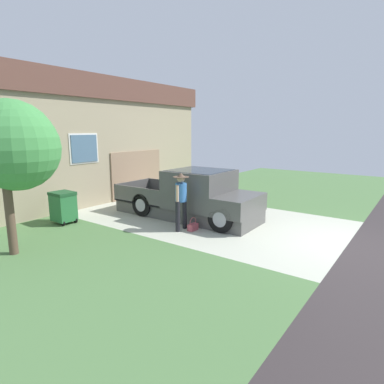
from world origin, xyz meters
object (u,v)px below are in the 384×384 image
(front_yard_tree, at_px, (13,146))
(handbag, at_px, (193,226))
(pickup_truck, at_px, (196,197))
(house_with_garage, at_px, (71,139))
(wheeled_trash_bin, at_px, (63,206))
(person_with_hat, at_px, (181,196))

(front_yard_tree, bearing_deg, handbag, -34.35)
(pickup_truck, distance_m, front_yard_tree, 5.53)
(house_with_garage, xyz_separation_m, front_yard_tree, (-5.17, -5.47, 0.03))
(handbag, distance_m, house_with_garage, 8.50)
(handbag, relative_size, front_yard_tree, 0.11)
(pickup_truck, relative_size, wheeled_trash_bin, 5.05)
(pickup_truck, distance_m, house_with_garage, 7.56)
(handbag, distance_m, front_yard_tree, 5.14)
(front_yard_tree, bearing_deg, pickup_truck, -20.91)
(pickup_truck, height_order, person_with_hat, person_with_hat)
(pickup_truck, height_order, front_yard_tree, front_yard_tree)
(handbag, xyz_separation_m, house_with_garage, (1.43, 8.03, 2.41))
(handbag, height_order, wheeled_trash_bin, wheeled_trash_bin)
(pickup_truck, distance_m, handbag, 1.46)
(person_with_hat, xyz_separation_m, front_yard_tree, (-3.57, 2.25, 1.52))
(front_yard_tree, bearing_deg, person_with_hat, -32.27)
(house_with_garage, bearing_deg, person_with_hat, -101.71)
(house_with_garage, distance_m, wheeled_trash_bin, 5.69)
(wheeled_trash_bin, bearing_deg, front_yard_tree, -147.42)
(person_with_hat, bearing_deg, front_yard_tree, 143.17)
(pickup_truck, bearing_deg, wheeled_trash_bin, -47.21)
(handbag, height_order, house_with_garage, house_with_garage)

